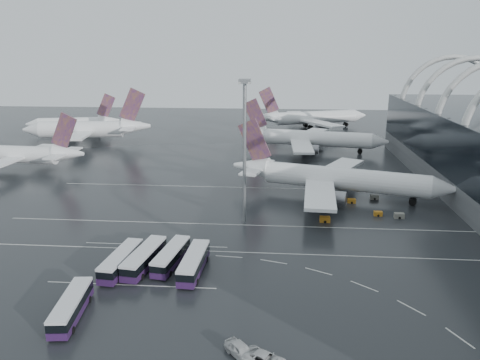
# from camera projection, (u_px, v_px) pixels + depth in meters

# --- Properties ---
(ground) EXTENTS (420.00, 420.00, 0.00)m
(ground) POSITION_uv_depth(u_px,v_px,m) (279.00, 249.00, 89.29)
(ground) COLOR black
(ground) RESTS_ON ground
(lane_marking_near) EXTENTS (120.00, 0.25, 0.01)m
(lane_marking_near) POSITION_uv_depth(u_px,v_px,m) (279.00, 254.00, 87.38)
(lane_marking_near) COLOR beige
(lane_marking_near) RESTS_ON ground
(lane_marking_mid) EXTENTS (120.00, 0.25, 0.01)m
(lane_marking_mid) POSITION_uv_depth(u_px,v_px,m) (279.00, 226.00, 100.79)
(lane_marking_mid) COLOR beige
(lane_marking_mid) RESTS_ON ground
(lane_marking_far) EXTENTS (120.00, 0.25, 0.01)m
(lane_marking_far) POSITION_uv_depth(u_px,v_px,m) (279.00, 188.00, 127.63)
(lane_marking_far) COLOR beige
(lane_marking_far) RESTS_ON ground
(bus_bay_line_south) EXTENTS (28.00, 0.25, 0.01)m
(bus_bay_line_south) POSITION_uv_depth(u_px,v_px,m) (131.00, 285.00, 75.81)
(bus_bay_line_south) COLOR beige
(bus_bay_line_south) RESTS_ON ground
(bus_bay_line_north) EXTENTS (28.00, 0.25, 0.01)m
(bus_bay_line_north) POSITION_uv_depth(u_px,v_px,m) (156.00, 245.00, 91.15)
(bus_bay_line_north) COLOR beige
(bus_bay_line_north) RESTS_ON ground
(airliner_main) EXTENTS (55.83, 48.32, 19.22)m
(airliner_main) POSITION_uv_depth(u_px,v_px,m) (334.00, 179.00, 119.25)
(airliner_main) COLOR white
(airliner_main) RESTS_ON ground
(airliner_gate_b) EXTENTS (54.37, 48.20, 18.94)m
(airliner_gate_b) POSITION_uv_depth(u_px,v_px,m) (309.00, 139.00, 171.69)
(airliner_gate_b) COLOR white
(airliner_gate_b) RESTS_ON ground
(airliner_gate_c) EXTENTS (54.29, 49.49, 19.95)m
(airliner_gate_c) POSITION_uv_depth(u_px,v_px,m) (310.00, 118.00, 219.78)
(airliner_gate_c) COLOR white
(airliner_gate_c) RESTS_ON ground
(jet_remote_west) EXTENTS (42.20, 34.00, 18.38)m
(jet_remote_west) POSITION_uv_depth(u_px,v_px,m) (23.00, 155.00, 146.10)
(jet_remote_west) COLOR white
(jet_remote_west) RESTS_ON ground
(jet_remote_mid) EXTENTS (50.56, 40.82, 21.99)m
(jet_remote_mid) POSITION_uv_depth(u_px,v_px,m) (89.00, 129.00, 185.45)
(jet_remote_mid) COLOR white
(jet_remote_mid) RESTS_ON ground
(jet_remote_far) EXTENTS (40.28, 32.63, 17.59)m
(jet_remote_far) POSITION_uv_depth(u_px,v_px,m) (75.00, 123.00, 207.02)
(jet_remote_far) COLOR white
(jet_remote_far) RESTS_ON ground
(bus_row_near_a) EXTENTS (4.21, 13.26, 3.21)m
(bus_row_near_a) POSITION_uv_depth(u_px,v_px,m) (121.00, 261.00, 80.47)
(bus_row_near_a) COLOR #271239
(bus_row_near_a) RESTS_ON ground
(bus_row_near_b) EXTENTS (4.89, 13.71, 3.30)m
(bus_row_near_b) POSITION_uv_depth(u_px,v_px,m) (144.00, 258.00, 81.41)
(bus_row_near_b) COLOR #271239
(bus_row_near_b) RESTS_ON ground
(bus_row_near_c) EXTENTS (4.63, 12.88, 3.10)m
(bus_row_near_c) POSITION_uv_depth(u_px,v_px,m) (171.00, 256.00, 82.36)
(bus_row_near_c) COLOR #271239
(bus_row_near_c) RESTS_ON ground
(bus_row_near_d) EXTENTS (3.61, 13.34, 3.26)m
(bus_row_near_d) POSITION_uv_depth(u_px,v_px,m) (194.00, 263.00, 79.72)
(bus_row_near_d) COLOR #271239
(bus_row_near_d) RESTS_ON ground
(bus_row_far_a) EXTENTS (4.15, 12.73, 3.08)m
(bus_row_far_a) POSITION_uv_depth(u_px,v_px,m) (71.00, 306.00, 66.44)
(bus_row_far_a) COLOR #271239
(bus_row_far_a) RESTS_ON ground
(van_curve_a) EXTENTS (6.64, 5.49, 1.68)m
(van_curve_a) POSITION_uv_depth(u_px,v_px,m) (266.00, 360.00, 56.35)
(van_curve_a) COLOR silver
(van_curve_a) RESTS_ON ground
(van_curve_b) EXTENTS (5.04, 5.35, 1.79)m
(van_curve_b) POSITION_uv_depth(u_px,v_px,m) (241.00, 351.00, 58.06)
(van_curve_b) COLOR silver
(van_curve_b) RESTS_ON ground
(floodlight_mast) EXTENTS (2.37, 2.37, 30.97)m
(floodlight_mast) POSITION_uv_depth(u_px,v_px,m) (245.00, 135.00, 97.63)
(floodlight_mast) COLOR gray
(floodlight_mast) RESTS_ON ground
(gse_cart_belly_a) EXTENTS (1.89, 1.12, 1.03)m
(gse_cart_belly_a) POSITION_uv_depth(u_px,v_px,m) (378.00, 214.00, 106.81)
(gse_cart_belly_a) COLOR #B87118
(gse_cart_belly_a) RESTS_ON ground
(gse_cart_belly_b) EXTENTS (2.01, 1.19, 1.10)m
(gse_cart_belly_b) POSITION_uv_depth(u_px,v_px,m) (374.00, 197.00, 118.37)
(gse_cart_belly_b) COLOR slate
(gse_cart_belly_b) RESTS_ON ground
(gse_cart_belly_c) EXTENTS (2.26, 1.33, 1.23)m
(gse_cart_belly_c) POSITION_uv_depth(u_px,v_px,m) (325.00, 219.00, 103.00)
(gse_cart_belly_c) COLOR #B87118
(gse_cart_belly_c) RESTS_ON ground
(gse_cart_belly_d) EXTENTS (2.15, 1.27, 1.17)m
(gse_cart_belly_d) POSITION_uv_depth(u_px,v_px,m) (399.00, 216.00, 105.32)
(gse_cart_belly_d) COLOR slate
(gse_cart_belly_d) RESTS_ON ground
(gse_cart_belly_e) EXTENTS (1.95, 1.15, 1.06)m
(gse_cart_belly_e) POSITION_uv_depth(u_px,v_px,m) (352.00, 201.00, 115.57)
(gse_cart_belly_e) COLOR #B87118
(gse_cart_belly_e) RESTS_ON ground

